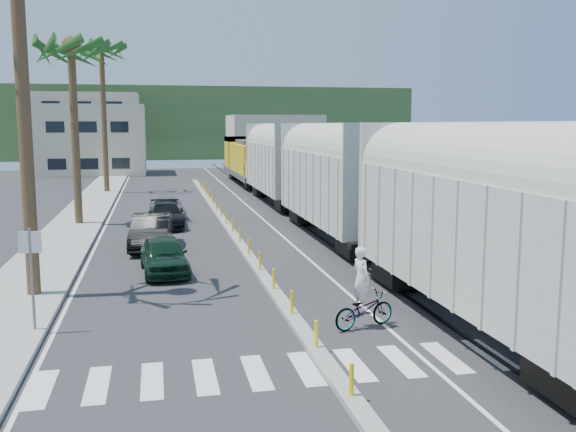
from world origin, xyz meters
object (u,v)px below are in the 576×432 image
object	(u,v)px
car_lead	(164,255)
cyclist	(363,302)
street_sign	(31,265)
car_second	(152,232)

from	to	relation	value
car_lead	cyclist	size ratio (longest dim) A/B	1.81
street_sign	car_lead	bearing A→B (deg)	61.74
car_lead	cyclist	xyz separation A→B (m)	(5.48, -8.04, 0.02)
street_sign	car_lead	distance (m)	7.78
street_sign	cyclist	distance (m)	9.29
street_sign	cyclist	world-z (taller)	street_sign
street_sign	car_lead	world-z (taller)	street_sign
street_sign	cyclist	size ratio (longest dim) A/B	1.24
car_second	cyclist	distance (m)	14.58
street_sign	car_lead	size ratio (longest dim) A/B	0.69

